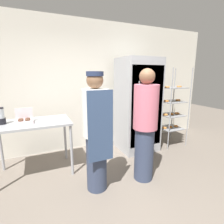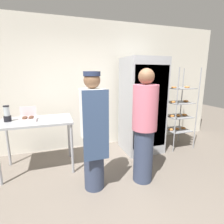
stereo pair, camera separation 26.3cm
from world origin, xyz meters
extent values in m
plane|color=#6B6056|center=(0.00, 0.00, 0.00)|extent=(14.00, 14.00, 0.00)
cube|color=silver|center=(0.00, 2.17, 1.39)|extent=(6.40, 0.12, 2.79)
cube|color=#9EA0A5|center=(0.94, 1.54, 1.00)|extent=(0.79, 0.74, 1.99)
cube|color=gray|center=(0.94, 1.18, 1.01)|extent=(0.73, 0.02, 1.63)
cylinder|color=silver|center=(0.72, 1.16, 1.04)|extent=(0.02, 0.02, 0.98)
cylinder|color=#93969B|center=(1.55, 1.18, 0.90)|extent=(0.02, 0.02, 1.79)
cylinder|color=#93969B|center=(2.09, 1.18, 0.90)|extent=(0.02, 0.02, 1.79)
cylinder|color=#93969B|center=(1.55, 1.69, 0.90)|extent=(0.02, 0.02, 1.79)
cylinder|color=#93969B|center=(2.09, 1.69, 0.90)|extent=(0.02, 0.02, 1.79)
cube|color=gray|center=(1.82, 1.44, 0.40)|extent=(0.50, 0.47, 0.01)
torus|color=orange|center=(1.64, 1.44, 0.42)|extent=(0.11, 0.11, 0.03)
torus|color=orange|center=(1.82, 1.44, 0.42)|extent=(0.11, 0.11, 0.03)
torus|color=orange|center=(2.00, 1.44, 0.42)|extent=(0.11, 0.11, 0.03)
cube|color=gray|center=(1.82, 1.44, 0.72)|extent=(0.50, 0.47, 0.01)
torus|color=orange|center=(1.64, 1.44, 0.74)|extent=(0.11, 0.11, 0.03)
torus|color=orange|center=(1.82, 1.44, 0.74)|extent=(0.11, 0.11, 0.03)
torus|color=orange|center=(2.00, 1.44, 0.74)|extent=(0.11, 0.11, 0.03)
cube|color=gray|center=(1.82, 1.44, 1.04)|extent=(0.50, 0.47, 0.01)
torus|color=orange|center=(1.64, 1.44, 1.06)|extent=(0.11, 0.11, 0.03)
torus|color=orange|center=(2.00, 1.44, 1.06)|extent=(0.11, 0.11, 0.03)
cube|color=gray|center=(1.82, 1.44, 1.35)|extent=(0.50, 0.47, 0.01)
torus|color=orange|center=(1.64, 1.44, 1.38)|extent=(0.11, 0.11, 0.03)
torus|color=orange|center=(2.00, 1.44, 1.38)|extent=(0.11, 0.11, 0.03)
cube|color=#9EA0A5|center=(-1.15, 1.36, 0.88)|extent=(1.16, 0.71, 0.04)
cylinder|color=#9EA0A5|center=(-0.61, 1.05, 0.43)|extent=(0.04, 0.04, 0.87)
cylinder|color=#9EA0A5|center=(-1.69, 1.68, 0.43)|extent=(0.04, 0.04, 0.87)
cylinder|color=#9EA0A5|center=(-0.61, 1.68, 0.43)|extent=(0.04, 0.04, 0.87)
cube|color=silver|center=(-1.27, 1.32, 0.93)|extent=(0.26, 0.18, 0.05)
cube|color=silver|center=(-1.27, 1.42, 1.04)|extent=(0.25, 0.01, 0.18)
torus|color=#513323|center=(-1.32, 1.29, 0.96)|extent=(0.08, 0.08, 0.02)
torus|color=#513323|center=(-1.22, 1.29, 0.96)|extent=(0.08, 0.08, 0.02)
torus|color=#513323|center=(-1.32, 1.36, 0.96)|extent=(0.08, 0.08, 0.02)
torus|color=#513323|center=(-1.22, 1.36, 0.96)|extent=(0.08, 0.08, 0.02)
cylinder|color=black|center=(-1.58, 1.41, 0.95)|extent=(0.11, 0.11, 0.10)
cylinder|color=#B2BCC1|center=(-1.58, 1.41, 1.07)|extent=(0.09, 0.09, 0.15)
cylinder|color=black|center=(-1.58, 1.41, 1.16)|extent=(0.09, 0.09, 0.02)
cylinder|color=#333D56|center=(-0.35, 0.55, 0.41)|extent=(0.29, 0.29, 0.82)
cylinder|color=silver|center=(-0.35, 0.55, 1.15)|extent=(0.36, 0.36, 0.65)
sphere|color=brown|center=(-0.35, 0.55, 1.58)|extent=(0.22, 0.22, 0.22)
cube|color=#33476B|center=(-0.35, 0.36, 1.00)|extent=(0.34, 0.02, 0.94)
cylinder|color=#232D4C|center=(-0.35, 0.55, 1.67)|extent=(0.23, 0.23, 0.06)
cylinder|color=#333D56|center=(0.42, 0.48, 0.42)|extent=(0.30, 0.30, 0.85)
cylinder|color=#C6667A|center=(0.42, 0.48, 1.18)|extent=(0.37, 0.37, 0.67)
sphere|color=brown|center=(0.42, 0.48, 1.63)|extent=(0.23, 0.23, 0.23)
camera|label=1|loc=(-1.08, -1.65, 1.67)|focal=28.00mm
camera|label=2|loc=(-0.84, -1.75, 1.67)|focal=28.00mm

